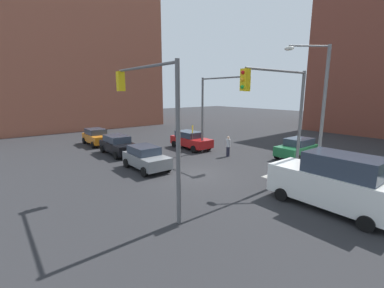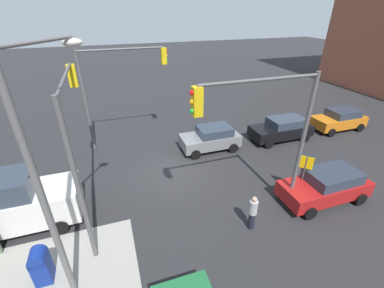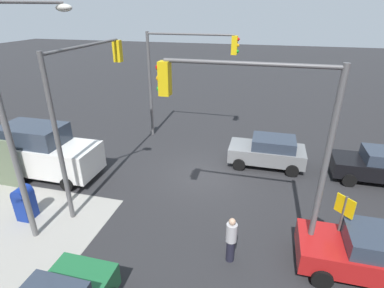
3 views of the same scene
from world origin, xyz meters
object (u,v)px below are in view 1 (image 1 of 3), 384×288
object	(u,v)px
traffic_signal_se_corner	(150,107)
traffic_signal_ne_corner	(281,105)
coupe_gray	(146,158)
coupe_red	(190,140)
sedan_orange	(97,137)
traffic_signal_nw_corner	(218,101)
street_lamp_corner	(318,102)
sedan_green	(297,148)
van_white_delivery	(334,182)
mailbox_blue	(328,171)
pedestrian_crossing	(228,146)
sedan_black	(118,145)

from	to	relation	value
traffic_signal_se_corner	traffic_signal_ne_corner	distance (m)	7.19
coupe_gray	coupe_red	bearing A→B (deg)	117.18
coupe_gray	sedan_orange	world-z (taller)	same
traffic_signal_nw_corner	street_lamp_corner	distance (m)	7.59
sedan_green	van_white_delivery	world-z (taller)	van_white_delivery
mailbox_blue	pedestrian_crossing	bearing A→B (deg)	178.60
street_lamp_corner	coupe_red	bearing A→B (deg)	-175.91
mailbox_blue	van_white_delivery	bearing A→B (deg)	-63.24
mailbox_blue	sedan_black	world-z (taller)	sedan_black
sedan_orange	sedan_green	bearing A→B (deg)	34.86
street_lamp_corner	coupe_red	xyz separation A→B (m)	(-11.41, -0.82, -3.86)
street_lamp_corner	sedan_black	xyz separation A→B (m)	(-13.44, -7.16, -3.86)
van_white_delivery	street_lamp_corner	bearing A→B (deg)	127.39
sedan_green	sedan_orange	distance (m)	19.09
sedan_orange	pedestrian_crossing	xyz separation A→B (m)	(11.79, 6.92, 0.05)
traffic_signal_se_corner	pedestrian_crossing	world-z (taller)	traffic_signal_se_corner
traffic_signal_se_corner	sedan_green	size ratio (longest dim) A/B	1.69
traffic_signal_nw_corner	mailbox_blue	size ratio (longest dim) A/B	4.55
traffic_signal_se_corner	street_lamp_corner	world-z (taller)	street_lamp_corner
mailbox_blue	sedan_green	distance (m)	6.02
traffic_signal_ne_corner	sedan_green	distance (m)	8.22
traffic_signal_se_corner	coupe_gray	world-z (taller)	traffic_signal_se_corner
traffic_signal_se_corner	van_white_delivery	bearing A→B (deg)	49.34
mailbox_blue	coupe_red	size ratio (longest dim) A/B	0.32
pedestrian_crossing	coupe_red	bearing A→B (deg)	146.87
traffic_signal_se_corner	sedan_black	size ratio (longest dim) A/B	1.46
traffic_signal_ne_corner	sedan_black	bearing A→B (deg)	-162.66
traffic_signal_se_corner	van_white_delivery	xyz separation A→B (m)	(5.41, 6.30, -3.35)
street_lamp_corner	sedan_black	distance (m)	15.71
sedan_black	sedan_orange	bearing A→B (deg)	-179.37
sedan_orange	sedan_black	xyz separation A→B (m)	(5.34, 0.06, 0.00)
traffic_signal_nw_corner	coupe_gray	xyz separation A→B (m)	(-0.49, -6.43, -3.77)
mailbox_blue	van_white_delivery	world-z (taller)	van_white_delivery
street_lamp_corner	sedan_green	xyz separation A→B (m)	(-3.11, 3.69, -3.86)
mailbox_blue	sedan_green	world-z (taller)	sedan_green
traffic_signal_nw_corner	mailbox_blue	distance (m)	9.56
traffic_signal_ne_corner	street_lamp_corner	xyz separation A→B (m)	(0.49, 3.11, 0.07)
traffic_signal_nw_corner	traffic_signal_se_corner	bearing A→B (deg)	-61.24
coupe_red	van_white_delivery	size ratio (longest dim) A/B	0.82
sedan_green	traffic_signal_ne_corner	bearing A→B (deg)	-68.92
coupe_red	sedan_orange	distance (m)	9.76
traffic_signal_ne_corner	sedan_green	size ratio (longest dim) A/B	1.69
traffic_signal_nw_corner	traffic_signal_se_corner	distance (m)	10.27
coupe_gray	sedan_green	xyz separation A→B (m)	(4.90, 11.12, -0.00)
street_lamp_corner	sedan_green	distance (m)	6.18
mailbox_blue	sedan_orange	world-z (taller)	sedan_orange
traffic_signal_nw_corner	coupe_gray	distance (m)	7.47
sedan_green	sedan_black	bearing A→B (deg)	-133.58
sedan_black	pedestrian_crossing	size ratio (longest dim) A/B	2.60
mailbox_blue	coupe_red	world-z (taller)	coupe_red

